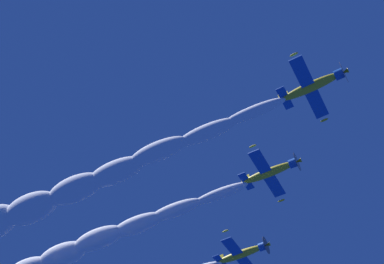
{
  "coord_description": "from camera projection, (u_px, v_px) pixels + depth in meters",
  "views": [
    {
      "loc": [
        -23.33,
        25.05,
        1.92
      ],
      "look_at": [
        15.8,
        11.58,
        61.79
      ],
      "focal_mm": 56.71,
      "sensor_mm": 36.0,
      "label": 1
    }
  ],
  "objects": [
    {
      "name": "airplane_left_wingman",
      "position": [
        271.0,
        172.0,
        77.88
      ],
      "size": [
        7.69,
        7.76,
        2.84
      ],
      "color": "gold"
    },
    {
      "name": "airplane_lead",
      "position": [
        313.0,
        86.0,
        68.39
      ],
      "size": [
        7.65,
        7.77,
        2.79
      ],
      "color": "gold"
    },
    {
      "name": "airplane_right_wingman",
      "position": [
        242.0,
        254.0,
        85.1
      ],
      "size": [
        7.7,
        7.78,
        2.93
      ],
      "color": "gold"
    }
  ]
}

